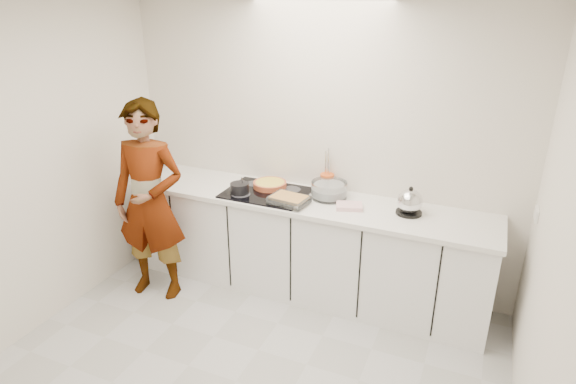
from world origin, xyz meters
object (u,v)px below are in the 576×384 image
at_px(utensil_crock, 327,182).
at_px(cook, 150,202).
at_px(kettle, 410,202).
at_px(hob, 266,193).
at_px(mixing_bowl, 329,190).
at_px(baking_dish, 289,199).
at_px(saucepan, 240,188).
at_px(tart_dish, 270,184).

distance_m(utensil_crock, cook, 1.56).
distance_m(kettle, cook, 2.18).
relative_size(hob, mixing_bowl, 1.94).
height_order(hob, cook, cook).
height_order(hob, mixing_bowl, mixing_bowl).
distance_m(baking_dish, mixing_bowl, 0.38).
distance_m(saucepan, kettle, 1.45).
bearing_deg(kettle, mixing_bowl, 174.74).
bearing_deg(hob, mixing_bowl, 13.25).
relative_size(hob, tart_dish, 1.98).
bearing_deg(hob, kettle, 2.92).
relative_size(utensil_crock, cook, 0.09).
distance_m(hob, mixing_bowl, 0.56).
distance_m(hob, baking_dish, 0.32).
distance_m(baking_dish, utensil_crock, 0.46).
relative_size(saucepan, kettle, 0.71).
relative_size(tart_dish, utensil_crock, 2.34).
height_order(tart_dish, kettle, kettle).
bearing_deg(hob, tart_dish, 99.86).
bearing_deg(hob, saucepan, -149.34).
xyz_separation_m(baking_dish, kettle, (0.96, 0.21, 0.05)).
bearing_deg(mixing_bowl, baking_dish, -133.29).
relative_size(tart_dish, kettle, 1.54).
height_order(tart_dish, cook, cook).
distance_m(hob, kettle, 1.24).
xyz_separation_m(hob, baking_dish, (0.28, -0.15, 0.04)).
xyz_separation_m(tart_dish, mixing_bowl, (0.56, 0.01, 0.02)).
bearing_deg(cook, kettle, 6.31).
distance_m(tart_dish, baking_dish, 0.40).
height_order(saucepan, kettle, kettle).
relative_size(hob, baking_dish, 2.13).
height_order(mixing_bowl, utensil_crock, utensil_crock).
bearing_deg(cook, saucepan, 22.61).
bearing_deg(tart_dish, mixing_bowl, 0.99).
distance_m(hob, tart_dish, 0.12).
bearing_deg(kettle, utensil_crock, 164.39).
bearing_deg(utensil_crock, tart_dish, -161.89).
bearing_deg(saucepan, cook, -147.84).
bearing_deg(mixing_bowl, saucepan, -161.61).
bearing_deg(tart_dish, hob, -80.14).
distance_m(tart_dish, mixing_bowl, 0.56).
height_order(kettle, cook, cook).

